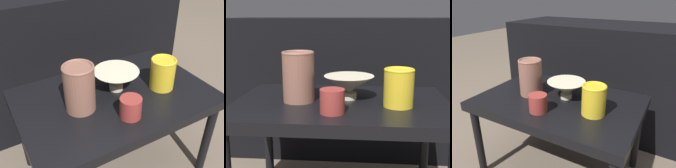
# 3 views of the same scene
# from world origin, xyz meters

# --- Properties ---
(ground_plane) EXTENTS (8.00, 8.00, 0.00)m
(ground_plane) POSITION_xyz_m (0.00, 0.00, 0.00)
(ground_plane) COLOR #6B5B4C
(table) EXTENTS (0.74, 0.49, 0.41)m
(table) POSITION_xyz_m (0.00, 0.00, 0.37)
(table) COLOR black
(table) RESTS_ON ground_plane
(couch_backdrop) EXTENTS (1.25, 0.50, 0.69)m
(couch_backdrop) POSITION_xyz_m (0.00, 0.61, 0.34)
(couch_backdrop) COLOR black
(couch_backdrop) RESTS_ON ground_plane
(bowl) EXTENTS (0.18, 0.18, 0.08)m
(bowl) POSITION_xyz_m (0.02, 0.03, 0.46)
(bowl) COLOR beige
(bowl) RESTS_ON table
(vase_textured_left) EXTENTS (0.11, 0.11, 0.17)m
(vase_textured_left) POSITION_xyz_m (-0.15, -0.01, 0.50)
(vase_textured_left) COLOR brown
(vase_textured_left) RESTS_ON table
(vase_colorful_right) EXTENTS (0.10, 0.10, 0.13)m
(vase_colorful_right) POSITION_xyz_m (0.19, -0.05, 0.48)
(vase_colorful_right) COLOR gold
(vase_colorful_right) RESTS_ON table
(cup) EXTENTS (0.08, 0.08, 0.07)m
(cup) POSITION_xyz_m (-0.02, -0.14, 0.45)
(cup) COLOR maroon
(cup) RESTS_ON table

